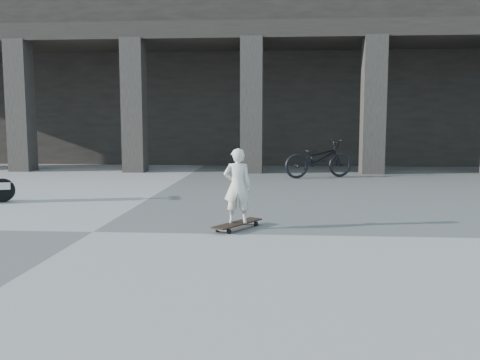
{
  "coord_description": "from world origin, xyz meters",
  "views": [
    {
      "loc": [
        2.55,
        -6.77,
        1.53
      ],
      "look_at": [
        2.0,
        0.84,
        0.65
      ],
      "focal_mm": 38.0,
      "sensor_mm": 36.0,
      "label": 1
    }
  ],
  "objects": [
    {
      "name": "ground",
      "position": [
        0.0,
        0.0,
        0.0
      ],
      "size": [
        90.0,
        90.0,
        0.0
      ],
      "primitive_type": "plane",
      "color": "#535351",
      "rests_on": "ground"
    },
    {
      "name": "colonnade",
      "position": [
        -0.0,
        13.77,
        3.03
      ],
      "size": [
        28.0,
        8.82,
        6.0
      ],
      "color": "black",
      "rests_on": "ground"
    },
    {
      "name": "longboard",
      "position": [
        2.0,
        0.34,
        0.07
      ],
      "size": [
        0.68,
        0.91,
        0.09
      ],
      "rotation": [
        0.0,
        0.0,
        1.01
      ],
      "color": "black",
      "rests_on": "ground"
    },
    {
      "name": "child",
      "position": [
        2.0,
        0.34,
        0.63
      ],
      "size": [
        0.41,
        0.29,
        1.06
      ],
      "primitive_type": "imported",
      "rotation": [
        0.0,
        0.0,
        3.23
      ],
      "color": "silver",
      "rests_on": "longboard"
    },
    {
      "name": "bicycle",
      "position": [
        3.69,
        7.23,
        0.52
      ],
      "size": [
        2.11,
        1.4,
        1.05
      ],
      "primitive_type": "imported",
      "rotation": [
        0.0,
        0.0,
        1.96
      ],
      "color": "black",
      "rests_on": "ground"
    }
  ]
}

